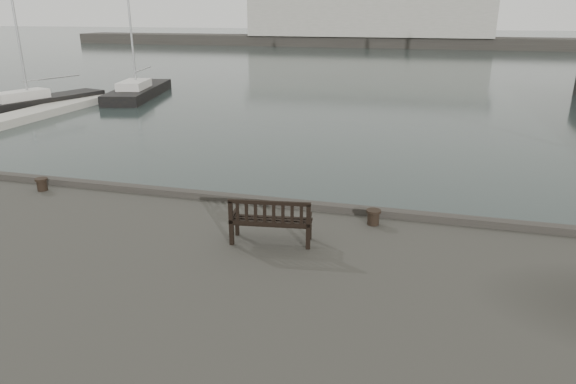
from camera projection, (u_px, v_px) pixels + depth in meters
name	position (u px, v px, depth m)	size (l,w,h in m)	color
ground	(248.00, 251.00, 14.73)	(400.00, 400.00, 0.00)	black
breakwater	(386.00, 24.00, 98.14)	(140.00, 9.50, 12.20)	#383530
bench	(271.00, 229.00, 11.52)	(1.89, 0.87, 1.05)	black
bollard_left	(42.00, 184.00, 14.95)	(0.35, 0.35, 0.37)	black
bollard_right	(373.00, 217.00, 12.55)	(0.36, 0.36, 0.38)	black
yacht_b	(36.00, 106.00, 36.12)	(4.96, 10.43, 13.46)	black
yacht_d	(139.00, 94.00, 41.43)	(5.10, 10.62, 12.80)	black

